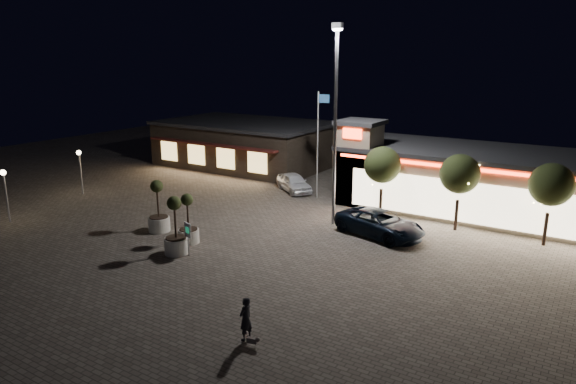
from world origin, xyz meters
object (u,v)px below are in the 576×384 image
Objects in this scene: pickup_truck at (380,223)px; planter_mid at (176,236)px; pedestrian at (246,319)px; planter_left at (159,215)px; valet_sign at (188,233)px; white_sedan at (294,182)px.

planter_mid is (-8.26, -8.65, 0.23)m from pickup_truck.
pedestrian is (0.28, -13.70, 0.09)m from pickup_truck.
planter_left reaches higher than pedestrian.
pickup_truck is 11.36m from valet_sign.
planter_mid reaches higher than valet_sign.
planter_left is 1.74× the size of valet_sign.
pedestrian is (10.18, -19.89, 0.14)m from white_sedan.
pedestrian is 9.92m from planter_mid.
white_sedan is 22.34m from pedestrian.
planter_mid is at bearing -137.86° from white_sedan.
white_sedan is 2.28× the size of valet_sign.
pickup_truck is at bearing 46.33° from planter_mid.
pickup_truck is 2.98× the size of valet_sign.
planter_mid reaches higher than pickup_truck.
valet_sign is (0.79, 0.10, 0.30)m from planter_mid.
pickup_truck is 13.71m from pedestrian.
white_sedan is 12.83m from planter_left.
pedestrian reaches higher than pickup_truck.
pedestrian is 0.53× the size of planter_mid.
valet_sign reaches higher than white_sedan.
planter_mid is (1.64, -14.84, 0.28)m from white_sedan.
pickup_truck is 11.68m from white_sedan.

